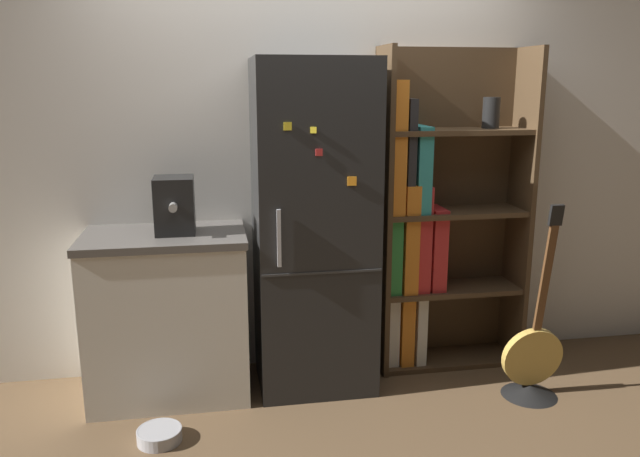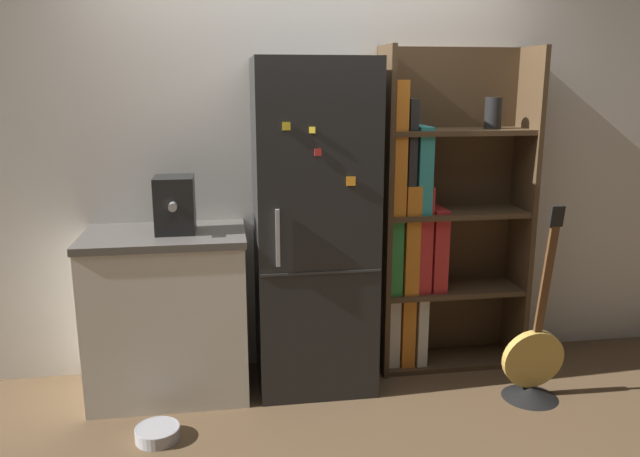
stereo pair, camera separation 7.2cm
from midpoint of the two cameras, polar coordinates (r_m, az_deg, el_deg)
The scene contains 8 objects.
ground_plane at distance 3.67m, azimuth 0.43°, elevation -14.81°, with size 16.00×16.00×0.00m, color brown.
wall_back at distance 3.73m, azimuth -0.71°, elevation 6.70°, with size 8.00×0.05×2.60m.
refrigerator at distance 3.50m, azimuth 0.01°, elevation 0.06°, with size 0.65×0.58×1.85m.
bookshelf at distance 3.82m, azimuth 10.58°, elevation 0.19°, with size 0.90×0.34×1.93m.
kitchen_counter at distance 3.61m, azimuth -13.11°, elevation -7.55°, with size 0.87×0.58×0.93m.
espresso_machine at distance 3.44m, azimuth -12.54°, elevation 2.15°, with size 0.21×0.28×0.30m.
guitar at distance 3.75m, azimuth 19.38°, elevation -12.15°, with size 0.35×0.31×1.12m.
pet_bowl at distance 3.33m, azimuth -14.00°, elevation -17.65°, with size 0.22×0.22×0.07m.
Camera 2 is at (-0.49, -3.20, 1.72)m, focal length 35.00 mm.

